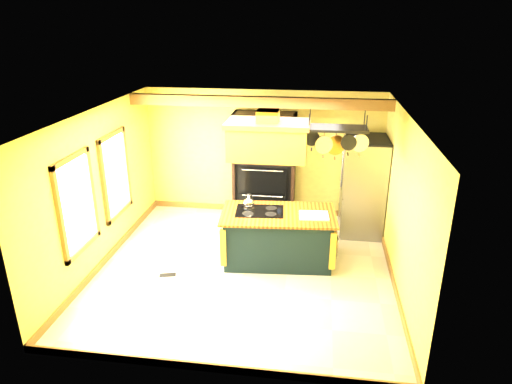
% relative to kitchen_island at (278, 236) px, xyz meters
% --- Properties ---
extents(floor, '(5.00, 5.00, 0.00)m').
position_rel_kitchen_island_xyz_m(floor, '(-0.53, -0.38, -0.47)').
color(floor, beige).
rests_on(floor, ground).
extents(ceiling, '(5.00, 5.00, 0.00)m').
position_rel_kitchen_island_xyz_m(ceiling, '(-0.53, -0.38, 2.23)').
color(ceiling, white).
rests_on(ceiling, wall_back).
extents(wall_back, '(5.00, 0.02, 2.70)m').
position_rel_kitchen_island_xyz_m(wall_back, '(-0.53, 2.12, 0.88)').
color(wall_back, '#DFCC51').
rests_on(wall_back, floor).
extents(wall_front, '(5.00, 0.02, 2.70)m').
position_rel_kitchen_island_xyz_m(wall_front, '(-0.53, -2.88, 0.88)').
color(wall_front, '#DFCC51').
rests_on(wall_front, floor).
extents(wall_left, '(0.02, 5.00, 2.70)m').
position_rel_kitchen_island_xyz_m(wall_left, '(-3.03, -0.38, 0.88)').
color(wall_left, '#DFCC51').
rests_on(wall_left, floor).
extents(wall_right, '(0.02, 5.00, 2.70)m').
position_rel_kitchen_island_xyz_m(wall_right, '(1.97, -0.38, 0.88)').
color(wall_right, '#DFCC51').
rests_on(wall_right, floor).
extents(ceiling_beam, '(5.00, 0.15, 0.20)m').
position_rel_kitchen_island_xyz_m(ceiling_beam, '(-0.53, 1.32, 2.12)').
color(ceiling_beam, olive).
rests_on(ceiling_beam, ceiling).
extents(window_near, '(0.06, 1.06, 1.56)m').
position_rel_kitchen_island_xyz_m(window_near, '(-3.00, -1.18, 0.93)').
color(window_near, olive).
rests_on(window_near, wall_left).
extents(window_far, '(0.06, 1.06, 1.56)m').
position_rel_kitchen_island_xyz_m(window_far, '(-3.00, 0.22, 0.93)').
color(window_far, olive).
rests_on(window_far, wall_left).
extents(kitchen_island, '(2.06, 1.25, 1.11)m').
position_rel_kitchen_island_xyz_m(kitchen_island, '(0.00, 0.00, 0.00)').
color(kitchen_island, black).
rests_on(kitchen_island, floor).
extents(range_hood, '(1.35, 0.76, 0.80)m').
position_rel_kitchen_island_xyz_m(range_hood, '(-0.20, -0.00, 1.77)').
color(range_hood, gold).
rests_on(range_hood, ceiling).
extents(pot_rack, '(1.04, 0.48, 0.72)m').
position_rel_kitchen_island_xyz_m(pot_rack, '(0.91, 0.01, 1.87)').
color(pot_rack, black).
rests_on(pot_rack, ceiling).
extents(refrigerator, '(0.82, 0.97, 1.90)m').
position_rel_kitchen_island_xyz_m(refrigerator, '(1.54, 1.43, 0.46)').
color(refrigerator, gray).
rests_on(refrigerator, floor).
extents(hutch, '(1.29, 0.59, 2.28)m').
position_rel_kitchen_island_xyz_m(hutch, '(-0.47, 1.88, 0.41)').
color(hutch, black).
rests_on(hutch, floor).
extents(floor_register, '(0.30, 0.19, 0.01)m').
position_rel_kitchen_island_xyz_m(floor_register, '(-1.80, -0.78, -0.46)').
color(floor_register, black).
rests_on(floor_register, floor).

